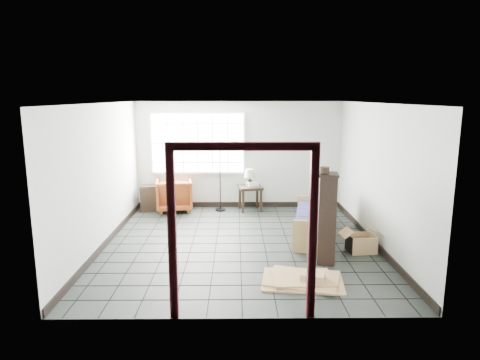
{
  "coord_description": "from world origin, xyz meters",
  "views": [
    {
      "loc": [
        -0.08,
        -7.64,
        2.72
      ],
      "look_at": [
        0.0,
        0.3,
        1.16
      ],
      "focal_mm": 32.0,
      "sensor_mm": 36.0,
      "label": 1
    }
  ],
  "objects_px": {
    "futon_sofa": "(317,221)",
    "armchair": "(174,193)",
    "side_table": "(250,190)",
    "tall_shelf": "(327,218)"
  },
  "relations": [
    {
      "from": "futon_sofa",
      "to": "armchair",
      "type": "xyz_separation_m",
      "value": [
        -3.09,
        1.99,
        0.11
      ]
    },
    {
      "from": "armchair",
      "to": "tall_shelf",
      "type": "height_order",
      "value": "tall_shelf"
    },
    {
      "from": "tall_shelf",
      "to": "futon_sofa",
      "type": "bearing_deg",
      "value": 93.83
    },
    {
      "from": "armchair",
      "to": "tall_shelf",
      "type": "distance_m",
      "value": 4.47
    },
    {
      "from": "futon_sofa",
      "to": "tall_shelf",
      "type": "xyz_separation_m",
      "value": [
        -0.11,
        -1.32,
        0.45
      ]
    },
    {
      "from": "futon_sofa",
      "to": "armchair",
      "type": "bearing_deg",
      "value": 158.02
    },
    {
      "from": "side_table",
      "to": "tall_shelf",
      "type": "height_order",
      "value": "tall_shelf"
    },
    {
      "from": "futon_sofa",
      "to": "armchair",
      "type": "distance_m",
      "value": 3.68
    },
    {
      "from": "armchair",
      "to": "side_table",
      "type": "xyz_separation_m",
      "value": [
        1.84,
        0.0,
        0.06
      ]
    },
    {
      "from": "futon_sofa",
      "to": "side_table",
      "type": "distance_m",
      "value": 2.36
    }
  ]
}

